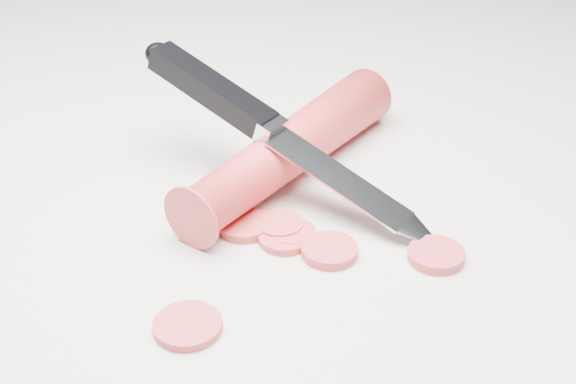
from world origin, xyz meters
name	(u,v)px	position (x,y,z in m)	size (l,w,h in m)	color
ground	(272,203)	(0.00, 0.00, 0.00)	(2.40, 2.40, 0.00)	silver
carrot	(291,148)	(0.03, 0.03, 0.02)	(0.04, 0.04, 0.22)	red
carrot_slice_0	(188,326)	(-0.09, -0.11, 0.00)	(0.04, 0.04, 0.01)	#D0353A
carrot_slice_1	(330,250)	(0.02, -0.07, 0.00)	(0.04, 0.04, 0.01)	#D0353A
carrot_slice_2	(245,226)	(-0.03, -0.03, 0.00)	(0.04, 0.04, 0.01)	#D0353A
carrot_slice_3	(285,238)	(-0.01, -0.05, 0.00)	(0.03, 0.03, 0.01)	#D0353A
carrot_slice_4	(436,255)	(0.08, -0.10, 0.00)	(0.04, 0.04, 0.01)	#D0353A
carrot_slice_5	(280,226)	(-0.01, -0.03, 0.00)	(0.03, 0.03, 0.01)	#D0353A
carrot_slice_6	(293,234)	(0.00, -0.04, 0.00)	(0.03, 0.03, 0.01)	#D0353A
kitchen_knife	(288,136)	(0.02, 0.01, 0.04)	(0.17, 0.22, 0.09)	silver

